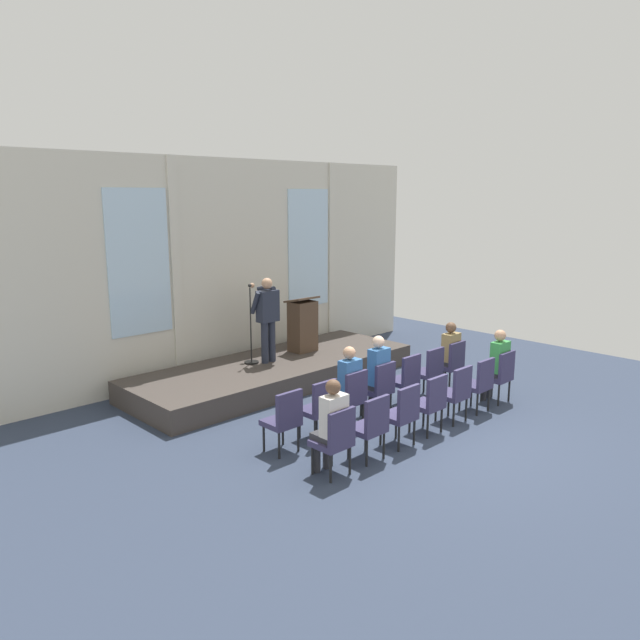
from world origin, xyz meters
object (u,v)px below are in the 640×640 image
(chair_r0_c3, at_px, (380,386))
(chair_r1_c4, at_px, (456,391))
(mic_stand, at_px, (251,346))
(audience_r0_c3, at_px, (376,372))
(speaker, at_px, (267,314))
(chair_r0_c4, at_px, (406,377))
(audience_r0_c6, at_px, (448,352))
(chair_r0_c5, at_px, (430,369))
(chair_r0_c2, at_px, (351,395))
(audience_r1_c6, at_px, (497,362))
(chair_r1_c2, at_px, (402,412))
(audience_r1_c0, at_px, (331,422))
(audience_r0_c2, at_px, (347,382))
(chair_r1_c1, at_px, (371,424))
(lectern, at_px, (303,325))
(chair_r0_c1, at_px, (319,406))
(chair_r1_c6, at_px, (500,373))
(chair_r1_c0, at_px, (335,438))
(chair_r0_c6, at_px, (452,362))
(chair_r1_c3, at_px, (430,401))
(chair_r0_c0, at_px, (284,418))
(chair_r1_c5, at_px, (479,382))

(chair_r0_c3, xyz_separation_m, chair_r1_c4, (0.69, -1.02, 0.00))
(mic_stand, bearing_deg, audience_r0_c3, -81.66)
(speaker, xyz_separation_m, mic_stand, (-0.29, 0.15, -0.62))
(chair_r0_c4, bearing_deg, audience_r0_c6, 3.41)
(mic_stand, bearing_deg, audience_r0_c6, -48.49)
(chair_r1_c4, bearing_deg, chair_r0_c5, 55.70)
(chair_r0_c2, relative_size, audience_r1_c6, 0.71)
(audience_r0_c3, bearing_deg, speaker, 92.69)
(chair_r1_c2, height_order, audience_r1_c6, audience_r1_c6)
(audience_r1_c0, relative_size, chair_r1_c2, 1.40)
(audience_r1_c6, bearing_deg, audience_r0_c2, 159.88)
(chair_r1_c1, xyz_separation_m, chair_r1_c4, (2.08, 0.00, 0.00))
(chair_r0_c4, bearing_deg, chair_r0_c5, 0.00)
(speaker, distance_m, chair_r1_c2, 3.90)
(lectern, xyz_separation_m, chair_r0_c1, (-2.32, -2.90, -0.44))
(chair_r1_c2, relative_size, audience_r1_c6, 0.71)
(speaker, distance_m, audience_r0_c6, 3.52)
(chair_r1_c6, bearing_deg, chair_r0_c4, 143.76)
(mic_stand, relative_size, audience_r1_c0, 1.18)
(chair_r0_c4, distance_m, chair_r1_c2, 1.72)
(audience_r0_c2, xyz_separation_m, audience_r1_c6, (2.77, -1.02, -0.00))
(chair_r1_c0, bearing_deg, chair_r0_c5, 16.34)
(audience_r0_c2, relative_size, chair_r1_c1, 1.40)
(speaker, distance_m, audience_r0_c3, 2.74)
(chair_r1_c0, relative_size, audience_r1_c0, 0.71)
(chair_r1_c2, relative_size, chair_r1_c6, 1.00)
(mic_stand, xyz_separation_m, chair_r1_c2, (-0.28, -3.92, -0.22))
(chair_r0_c4, relative_size, chair_r0_c6, 1.00)
(chair_r1_c3, xyz_separation_m, chair_r1_c6, (2.08, 0.00, 0.00))
(chair_r0_c2, bearing_deg, audience_r0_c3, 6.45)
(chair_r0_c3, bearing_deg, chair_r0_c1, 180.00)
(chair_r0_c6, relative_size, audience_r0_c6, 0.72)
(chair_r0_c5, xyz_separation_m, chair_r1_c1, (-2.77, -1.02, 0.00))
(speaker, relative_size, chair_r1_c0, 1.76)
(mic_stand, height_order, audience_r1_c0, mic_stand)
(chair_r0_c3, bearing_deg, chair_r1_c6, -26.04)
(audience_r1_c0, height_order, chair_r1_c3, audience_r1_c0)
(audience_r0_c6, relative_size, audience_r1_c6, 0.99)
(chair_r0_c3, height_order, chair_r1_c1, same)
(chair_r0_c3, distance_m, chair_r0_c6, 2.08)
(chair_r0_c3, distance_m, chair_r1_c0, 2.31)
(chair_r0_c5, bearing_deg, mic_stand, 121.83)
(chair_r0_c0, distance_m, chair_r0_c1, 0.69)
(audience_r0_c6, distance_m, chair_r1_c2, 2.99)
(chair_r0_c2, height_order, chair_r1_c3, same)
(chair_r0_c5, distance_m, chair_r1_c1, 2.95)
(chair_r0_c0, height_order, chair_r0_c5, same)
(chair_r1_c6, bearing_deg, chair_r0_c0, 166.27)
(chair_r0_c0, distance_m, chair_r1_c5, 3.61)
(speaker, relative_size, chair_r1_c2, 1.76)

